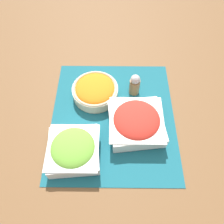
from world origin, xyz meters
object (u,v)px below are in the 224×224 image
object	(u,v)px
carrot_bowl	(94,90)
lettuce_bowl	(72,149)
pepper_shaker	(134,84)
tomato_bowl	(135,122)

from	to	relation	value
carrot_bowl	lettuce_bowl	xyz separation A→B (m)	(0.24, -0.06, 0.00)
lettuce_bowl	pepper_shaker	distance (m)	0.33
tomato_bowl	pepper_shaker	size ratio (longest dim) A/B	2.18
tomato_bowl	carrot_bowl	distance (m)	0.21
tomato_bowl	pepper_shaker	distance (m)	0.16
lettuce_bowl	pepper_shaker	xyz separation A→B (m)	(-0.26, 0.21, 0.01)
tomato_bowl	lettuce_bowl	distance (m)	0.23
lettuce_bowl	pepper_shaker	size ratio (longest dim) A/B	1.90
carrot_bowl	lettuce_bowl	bearing A→B (deg)	-13.16
carrot_bowl	tomato_bowl	bearing A→B (deg)	46.34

